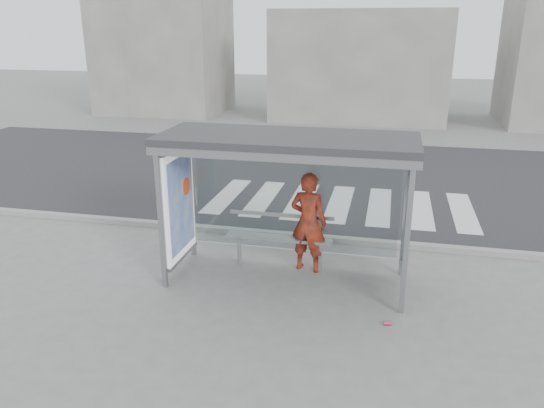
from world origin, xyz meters
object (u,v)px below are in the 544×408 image
at_px(bus_shelter, 266,171).
at_px(person, 308,222).
at_px(bench, 279,238).
at_px(soda_can, 388,323).

distance_m(bus_shelter, person, 1.33).
bearing_deg(bench, person, 3.17).
distance_m(bench, soda_can, 2.67).
xyz_separation_m(bus_shelter, soda_can, (2.18, -1.20, -1.95)).
relative_size(bus_shelter, bench, 2.16).
xyz_separation_m(bus_shelter, person, (0.67, 0.46, -1.05)).
height_order(bus_shelter, person, bus_shelter).
bearing_deg(soda_can, bench, 141.28).
distance_m(bus_shelter, bench, 1.46).
height_order(person, soda_can, person).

